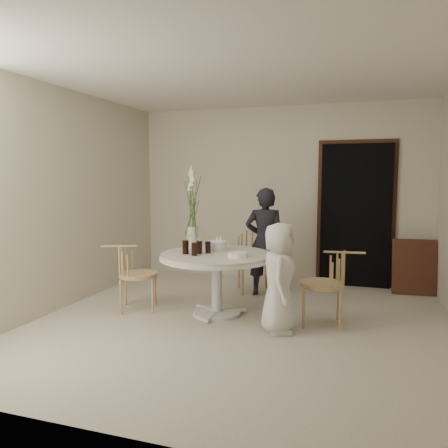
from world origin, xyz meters
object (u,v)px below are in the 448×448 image
(chair_left, at_px, (129,268))
(flower_vase, at_px, (192,208))
(table, at_px, (217,263))
(chair_right, at_px, (333,277))
(boy, at_px, (279,278))
(birthday_cake, at_px, (217,246))
(girl, at_px, (265,242))
(chair_far, at_px, (253,251))

(chair_left, bearing_deg, flower_vase, -74.83)
(table, height_order, flower_vase, flower_vase)
(chair_right, height_order, boy, boy)
(table, distance_m, flower_vase, 0.82)
(birthday_cake, bearing_deg, chair_left, -160.71)
(table, relative_size, flower_vase, 1.26)
(girl, bearing_deg, chair_right, 127.67)
(chair_right, relative_size, girl, 0.56)
(girl, height_order, birthday_cake, girl)
(girl, bearing_deg, chair_left, 32.53)
(boy, bearing_deg, flower_vase, 51.64)
(flower_vase, bearing_deg, table, -37.41)
(chair_left, relative_size, girl, 0.55)
(chair_far, xyz_separation_m, birthday_cake, (-0.19, -1.07, 0.22))
(girl, xyz_separation_m, flower_vase, (-0.78, -0.69, 0.49))
(table, relative_size, chair_right, 1.60)
(chair_right, distance_m, birthday_cake, 1.42)
(table, distance_m, girl, 1.09)
(chair_left, height_order, birthday_cake, birthday_cake)
(boy, bearing_deg, chair_far, 13.04)
(table, bearing_deg, birthday_cake, 108.22)
(table, distance_m, birthday_cake, 0.27)
(birthday_cake, xyz_separation_m, flower_vase, (-0.37, 0.14, 0.44))
(chair_right, relative_size, boy, 0.72)
(table, bearing_deg, flower_vase, 142.59)
(chair_left, bearing_deg, birthday_cake, -92.94)
(table, distance_m, chair_left, 1.09)
(table, height_order, boy, boy)
(chair_right, xyz_separation_m, chair_left, (-2.40, -0.20, -0.01))
(chair_right, height_order, flower_vase, flower_vase)
(boy, bearing_deg, girl, 8.67)
(table, relative_size, chair_left, 1.65)
(boy, bearing_deg, table, 57.26)
(girl, bearing_deg, chair_far, -54.46)
(birthday_cake, bearing_deg, chair_far, 79.90)
(boy, bearing_deg, birthday_cake, 48.36)
(chair_far, height_order, birthday_cake, birthday_cake)
(chair_right, bearing_deg, flower_vase, -105.95)
(chair_left, bearing_deg, chair_far, -62.45)
(chair_right, height_order, chair_left, chair_right)
(boy, height_order, flower_vase, flower_vase)
(chair_far, height_order, chair_right, chair_far)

